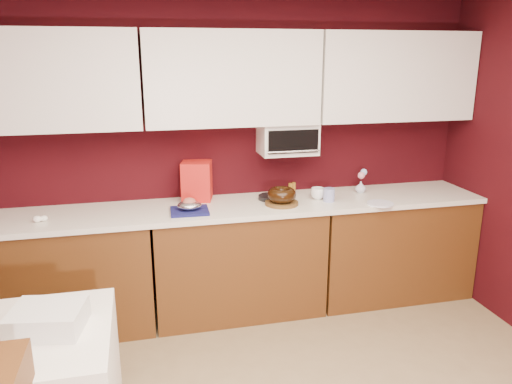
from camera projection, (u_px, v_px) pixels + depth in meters
The scene contains 29 objects.
wall_back at pixel (229, 153), 4.06m from camera, with size 4.00×0.02×2.50m, color black.
base_cabinet_left at pixel (61, 277), 3.69m from camera, with size 1.31×0.58×0.86m, color #552E11.
base_cabinet_center at pixel (238, 261), 3.99m from camera, with size 1.31×0.58×0.86m, color #552E11.
base_cabinet_right at pixel (389, 246), 4.29m from camera, with size 1.31×0.58×0.86m, color #552E11.
countertop at pixel (237, 207), 3.87m from camera, with size 4.00×0.62×0.04m, color silver.
upper_cabinet_left at pixel (43, 81), 3.45m from camera, with size 1.31×0.33×0.70m, color white.
upper_cabinet_center at pixel (232, 78), 3.75m from camera, with size 1.31×0.33×0.70m, color white.
upper_cabinet_right at pixel (393, 76), 4.04m from camera, with size 1.31×0.33×0.70m, color white.
toaster_oven at pixel (287, 138), 3.99m from camera, with size 0.45×0.30×0.25m, color white.
toaster_oven_door at pixel (293, 142), 3.84m from camera, with size 0.40×0.02×0.18m, color black.
toaster_oven_handle at pixel (294, 151), 3.85m from camera, with size 0.02×0.02×0.42m, color silver.
cake_base at pixel (282, 203), 3.86m from camera, with size 0.26×0.26×0.02m, color brown.
bundt_cake at pixel (282, 195), 3.84m from camera, with size 0.22×0.22×0.09m, color black.
navy_towel at pixel (190, 211), 3.67m from camera, with size 0.28×0.23×0.02m, color #15164F.
foil_ham_nest at pixel (189, 205), 3.66m from camera, with size 0.18×0.15×0.07m, color silver.
roasted_ham at pixel (189, 202), 3.66m from camera, with size 0.10×0.08×0.06m, color #AE5F4F.
pandoro_box at pixel (197, 181), 3.96m from camera, with size 0.23×0.21×0.31m, color #AB0B1D.
dark_pan at pixel (270, 197), 4.00m from camera, with size 0.19×0.19×0.03m, color black.
coffee_mug at pixel (318, 192), 4.00m from camera, with size 0.10×0.10×0.11m, color white.
blue_jar at pixel (329, 195), 3.94m from camera, with size 0.09×0.09×0.11m, color #1C309A.
flower_vase at pixel (361, 186), 4.19m from camera, with size 0.07×0.07×0.11m, color silver.
flower_pink at pixel (361, 175), 4.16m from camera, with size 0.06×0.06×0.06m, color pink.
flower_blue at pixel (364, 172), 4.18m from camera, with size 0.06×0.06×0.06m, color #9BBFF8.
china_plate at pixel (380, 204), 3.87m from camera, with size 0.21×0.21×0.01m, color white.
amber_bottle at pixel (290, 189), 4.11m from camera, with size 0.03×0.03×0.10m, color #8F641A.
egg_left at pixel (37, 219), 3.46m from camera, with size 0.06×0.05×0.05m, color white.
egg_right at pixel (44, 218), 3.48m from camera, with size 0.05×0.04×0.04m, color white.
newspaper_stack at pixel (48, 319), 2.38m from camera, with size 0.33×0.27×0.12m, color silver.
amber_bottle_tall at pixel (294, 189), 4.12m from camera, with size 0.03×0.03×0.10m, color brown.
Camera 1 is at (-0.71, -1.69, 2.03)m, focal length 35.00 mm.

